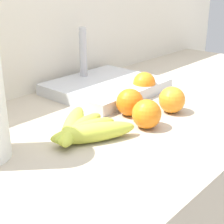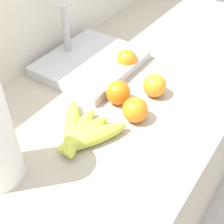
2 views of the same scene
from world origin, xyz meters
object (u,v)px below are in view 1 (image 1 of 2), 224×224
sink_basin (105,86)px  orange_center (172,100)px  orange_far_right (147,114)px  orange_front (130,102)px  orange_back_left (144,83)px  banana_bunch (83,129)px

sink_basin → orange_center: bearing=-92.8°
orange_far_right → sink_basin: bearing=62.0°
orange_front → orange_back_left: bearing=24.4°
orange_front → sink_basin: (0.10, 0.18, -0.02)m
sink_basin → orange_front: bearing=-119.6°
orange_center → orange_far_right: 0.13m
banana_bunch → orange_front: size_ratio=2.94×
banana_bunch → orange_front: 0.17m
orange_front → orange_center: orange_front is taller
orange_front → sink_basin: bearing=60.4°
orange_back_left → sink_basin: size_ratio=0.21×
orange_front → orange_back_left: 0.18m
banana_bunch → sink_basin: sink_basin is taller
orange_far_right → banana_bunch: bearing=151.4°
orange_far_right → orange_center: bearing=4.3°
sink_basin → orange_far_right: bearing=-118.0°
orange_center → orange_back_left: size_ratio=1.01×
banana_bunch → orange_center: bearing=-13.9°
orange_center → orange_far_right: bearing=-175.7°
orange_far_right → orange_back_left: bearing=37.7°
orange_front → orange_back_left: size_ratio=1.03×
orange_center → sink_basin: (0.01, 0.25, -0.02)m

